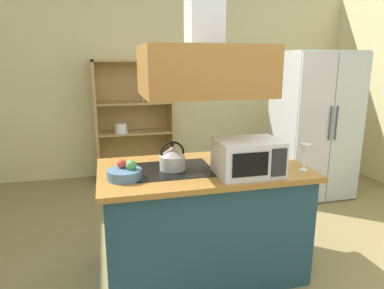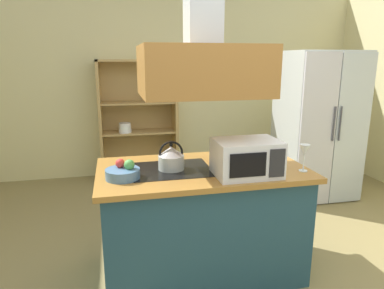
{
  "view_description": "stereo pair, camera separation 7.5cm",
  "coord_description": "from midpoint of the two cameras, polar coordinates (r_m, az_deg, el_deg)",
  "views": [
    {
      "loc": [
        -0.84,
        -2.25,
        1.72
      ],
      "look_at": [
        -0.12,
        0.59,
        1.0
      ],
      "focal_mm": 32.48,
      "sensor_mm": 36.0,
      "label": 1
    },
    {
      "loc": [
        -0.77,
        -2.27,
        1.72
      ],
      "look_at": [
        -0.12,
        0.59,
        1.0
      ],
      "focal_mm": 32.48,
      "sensor_mm": 36.0,
      "label": 2
    }
  ],
  "objects": [
    {
      "name": "ground_plane",
      "position": [
        2.95,
        6.04,
        -21.93
      ],
      "size": [
        7.8,
        7.8,
        0.0
      ],
      "primitive_type": "plane",
      "color": "olive"
    },
    {
      "name": "wall_back",
      "position": [
        5.33,
        -4.06,
        9.82
      ],
      "size": [
        6.0,
        0.12,
        2.7
      ],
      "primitive_type": "cube",
      "color": "beige",
      "rests_on": "ground"
    },
    {
      "name": "kitchen_island",
      "position": [
        2.88,
        2.33,
        -12.29
      ],
      "size": [
        1.6,
        0.9,
        0.9
      ],
      "color": "#204453",
      "rests_on": "ground"
    },
    {
      "name": "range_hood",
      "position": [
        2.58,
        2.62,
        14.53
      ],
      "size": [
        0.9,
        0.7,
        1.24
      ],
      "color": "#A76F32"
    },
    {
      "name": "refrigerator",
      "position": [
        4.65,
        20.33,
        2.94
      ],
      "size": [
        0.9,
        0.77,
        1.82
      ],
      "color": "#B7BDB9",
      "rests_on": "ground"
    },
    {
      "name": "dish_cabinet",
      "position": [
        5.14,
        -8.4,
        2.88
      ],
      "size": [
        1.11,
        0.4,
        1.72
      ],
      "color": "tan",
      "rests_on": "ground"
    },
    {
      "name": "kettle",
      "position": [
        2.63,
        -2.62,
        -2.19
      ],
      "size": [
        0.2,
        0.2,
        0.22
      ],
      "color": "#B6BEB7",
      "rests_on": "kitchen_island"
    },
    {
      "name": "cutting_board",
      "position": [
        3.01,
        9.17,
        -1.98
      ],
      "size": [
        0.34,
        0.24,
        0.02
      ],
      "primitive_type": "cube",
      "rotation": [
        0.0,
        0.0,
        -0.0
      ],
      "color": "#A67C58",
      "rests_on": "kitchen_island"
    },
    {
      "name": "microwave",
      "position": [
        2.53,
        9.77,
        -2.16
      ],
      "size": [
        0.46,
        0.35,
        0.26
      ],
      "color": "silver",
      "rests_on": "kitchen_island"
    },
    {
      "name": "wine_glass_on_counter",
      "position": [
        2.72,
        18.75,
        -1.12
      ],
      "size": [
        0.08,
        0.08,
        0.21
      ],
      "color": "silver",
      "rests_on": "kitchen_island"
    },
    {
      "name": "fruit_bowl",
      "position": [
        2.49,
        -10.4,
        -4.52
      ],
      "size": [
        0.24,
        0.24,
        0.14
      ],
      "color": "#4C7299",
      "rests_on": "kitchen_island"
    }
  ]
}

